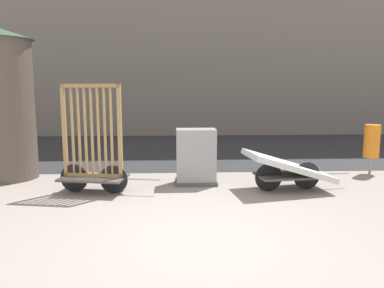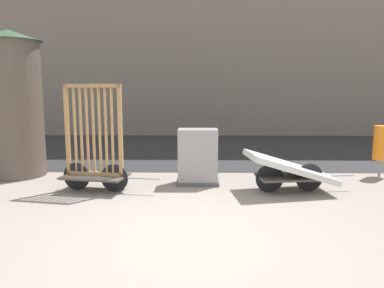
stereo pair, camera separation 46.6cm
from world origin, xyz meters
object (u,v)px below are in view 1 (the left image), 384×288
Objects in this scene: utility_cabinet at (196,159)px; advertising_column at (3,104)px; bike_cart_with_mattress at (288,168)px; bike_cart_with_bedframe at (93,156)px; trash_bin at (372,141)px.

utility_cabinet is 0.36× the size of advertising_column.
utility_cabinet reaches higher than bike_cart_with_mattress.
bike_cart_with_mattress is 1.90m from utility_cabinet.
bike_cart_with_bedframe is 0.64× the size of advertising_column.
trash_bin is at bearing 21.46° from bike_cart_with_mattress.
bike_cart_with_bedframe is at bearing -168.22° from trash_bin.
utility_cabinet is 1.00× the size of trash_bin.
utility_cabinet is (2.02, 0.58, -0.17)m from bike_cart_with_bedframe.
bike_cart_with_bedframe is 2.11m from utility_cabinet.
trash_bin is at bearing 22.13° from bike_cart_with_bedframe.
bike_cart_with_bedframe is at bearing -163.97° from utility_cabinet.
advertising_column is (-6.02, 1.29, 1.23)m from bike_cart_with_mattress.
advertising_column is (-8.40, -0.00, 0.90)m from trash_bin.
bike_cart_with_mattress is 2.72m from trash_bin.
advertising_column is at bearing 170.43° from utility_cabinet.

